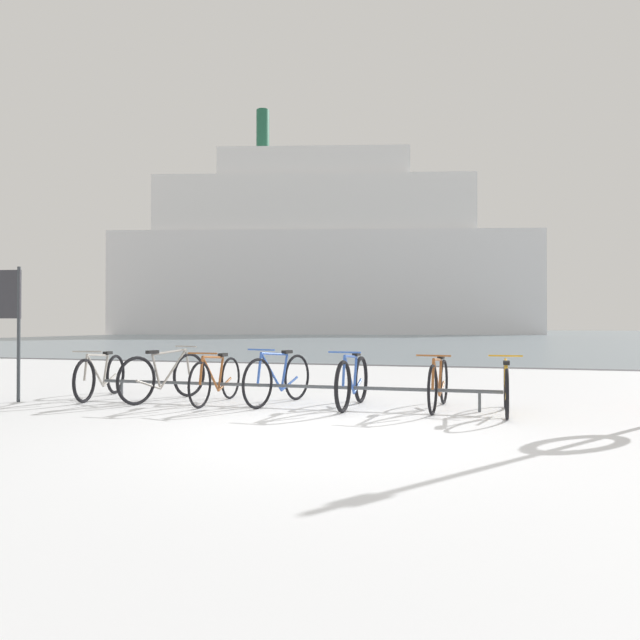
{
  "coord_description": "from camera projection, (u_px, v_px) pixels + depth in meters",
  "views": [
    {
      "loc": [
        1.58,
        -5.7,
        1.19
      ],
      "look_at": [
        -1.38,
        5.22,
        1.29
      ],
      "focal_mm": 30.29,
      "sensor_mm": 36.0,
      "label": 1
    }
  ],
  "objects": [
    {
      "name": "bike_rack",
      "position": [
        286.0,
        386.0,
        8.02
      ],
      "size": [
        6.15,
        0.17,
        0.31
      ],
      "color": "#4C5156",
      "rests_on": "ground"
    },
    {
      "name": "ferry_ship",
      "position": [
        321.0,
        259.0,
        69.74
      ],
      "size": [
        54.03,
        21.29,
        29.16
      ],
      "color": "white",
      "rests_on": "ground"
    },
    {
      "name": "bicycle_2",
      "position": [
        216.0,
        379.0,
        8.16
      ],
      "size": [
        0.46,
        1.69,
        0.79
      ],
      "color": "black",
      "rests_on": "ground"
    },
    {
      "name": "bicycle_1",
      "position": [
        165.0,
        376.0,
        8.44
      ],
      "size": [
        0.61,
        1.76,
        0.85
      ],
      "color": "black",
      "rests_on": "ground"
    },
    {
      "name": "bicycle_5",
      "position": [
        439.0,
        384.0,
        7.59
      ],
      "size": [
        0.46,
        1.73,
        0.79
      ],
      "color": "black",
      "rests_on": "ground"
    },
    {
      "name": "bicycle_0",
      "position": [
        101.0,
        376.0,
        8.75
      ],
      "size": [
        0.52,
        1.73,
        0.79
      ],
      "color": "black",
      "rests_on": "ground"
    },
    {
      "name": "bicycle_3",
      "position": [
        278.0,
        379.0,
        8.07
      ],
      "size": [
        0.57,
        1.73,
        0.85
      ],
      "color": "black",
      "rests_on": "ground"
    },
    {
      "name": "info_sign",
      "position": [
        4.0,
        310.0,
        8.34
      ],
      "size": [
        0.55,
        0.12,
        2.09
      ],
      "color": "#33383D",
      "rests_on": "ground"
    },
    {
      "name": "ground",
      "position": [
        451.0,
        336.0,
        57.92
      ],
      "size": [
        80.0,
        132.0,
        0.08
      ],
      "color": "white"
    },
    {
      "name": "bicycle_6",
      "position": [
        506.0,
        388.0,
        7.21
      ],
      "size": [
        0.46,
        1.64,
        0.76
      ],
      "color": "black",
      "rests_on": "ground"
    },
    {
      "name": "bicycle_4",
      "position": [
        352.0,
        382.0,
        7.75
      ],
      "size": [
        0.46,
        1.7,
        0.83
      ],
      "color": "black",
      "rests_on": "ground"
    }
  ]
}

